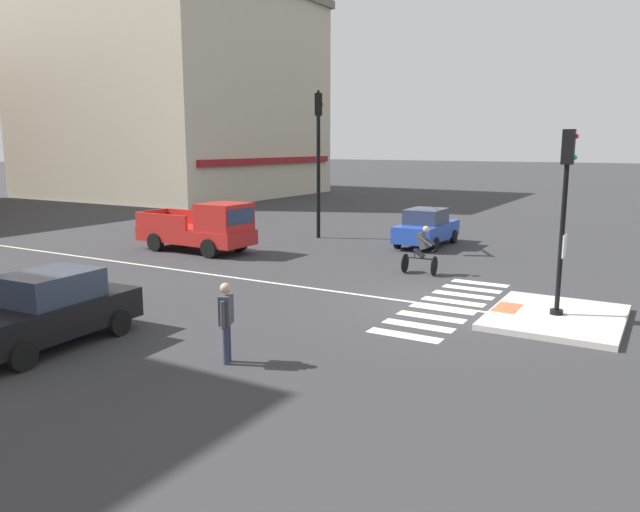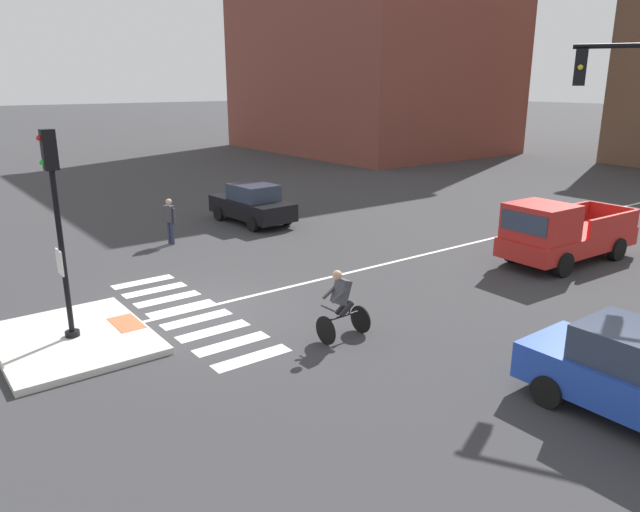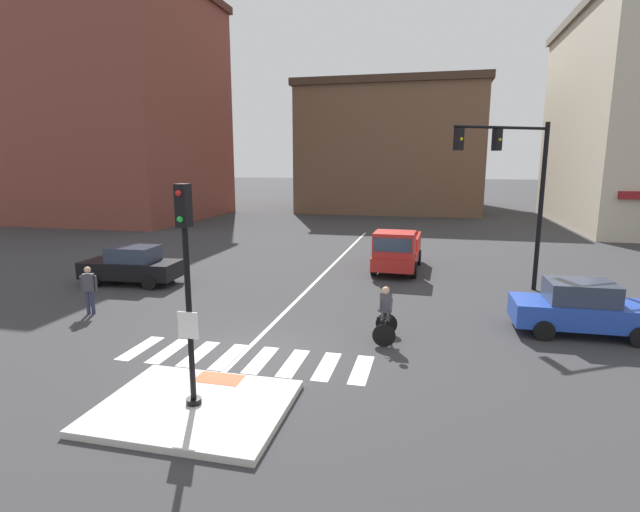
{
  "view_description": "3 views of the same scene",
  "coord_description": "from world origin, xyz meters",
  "px_view_note": "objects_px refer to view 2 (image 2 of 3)",
  "views": [
    {
      "loc": [
        -15.87,
        -5.35,
        4.37
      ],
      "look_at": [
        0.56,
        4.27,
        0.89
      ],
      "focal_mm": 34.16,
      "sensor_mm": 36.0,
      "label": 1
    },
    {
      "loc": [
        13.29,
        -5.95,
        5.69
      ],
      "look_at": [
        0.24,
        3.82,
        0.89
      ],
      "focal_mm": 33.45,
      "sensor_mm": 36.0,
      "label": 2
    },
    {
      "loc": [
        4.76,
        -11.54,
        5.14
      ],
      "look_at": [
        0.8,
        5.14,
        1.82
      ],
      "focal_mm": 27.14,
      "sensor_mm": 36.0,
      "label": 3
    }
  ],
  "objects_px": {
    "car_black_cross_left": "(252,204)",
    "pedestrian_at_curb_left": "(170,218)",
    "signal_pole": "(57,216)",
    "cyclist": "(342,303)",
    "pickup_truck_red_eastbound_far": "(560,234)"
  },
  "relations": [
    {
      "from": "pedestrian_at_curb_left",
      "to": "pickup_truck_red_eastbound_far",
      "type": "bearing_deg",
      "value": 42.93
    },
    {
      "from": "cyclist",
      "to": "pedestrian_at_curb_left",
      "type": "xyz_separation_m",
      "value": [
        -10.16,
        0.26,
        0.11
      ]
    },
    {
      "from": "car_black_cross_left",
      "to": "pedestrian_at_curb_left",
      "type": "relative_size",
      "value": 2.51
    },
    {
      "from": "signal_pole",
      "to": "pedestrian_at_curb_left",
      "type": "height_order",
      "value": "signal_pole"
    },
    {
      "from": "signal_pole",
      "to": "pickup_truck_red_eastbound_far",
      "type": "relative_size",
      "value": 0.89
    },
    {
      "from": "pickup_truck_red_eastbound_far",
      "to": "cyclist",
      "type": "xyz_separation_m",
      "value": [
        0.4,
        -9.33,
        -0.11
      ]
    },
    {
      "from": "signal_pole",
      "to": "car_black_cross_left",
      "type": "distance_m",
      "value": 12.31
    },
    {
      "from": "signal_pole",
      "to": "pickup_truck_red_eastbound_far",
      "type": "distance_m",
      "value": 14.78
    },
    {
      "from": "signal_pole",
      "to": "cyclist",
      "type": "height_order",
      "value": "signal_pole"
    },
    {
      "from": "signal_pole",
      "to": "car_black_cross_left",
      "type": "height_order",
      "value": "signal_pole"
    },
    {
      "from": "pedestrian_at_curb_left",
      "to": "cyclist",
      "type": "bearing_deg",
      "value": -1.45
    },
    {
      "from": "pickup_truck_red_eastbound_far",
      "to": "cyclist",
      "type": "distance_m",
      "value": 9.34
    },
    {
      "from": "car_black_cross_left",
      "to": "pickup_truck_red_eastbound_far",
      "type": "height_order",
      "value": "pickup_truck_red_eastbound_far"
    },
    {
      "from": "cyclist",
      "to": "car_black_cross_left",
      "type": "bearing_deg",
      "value": 158.99
    },
    {
      "from": "car_black_cross_left",
      "to": "cyclist",
      "type": "bearing_deg",
      "value": -21.01
    }
  ]
}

